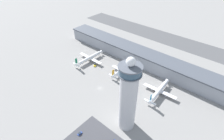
{
  "coord_description": "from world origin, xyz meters",
  "views": [
    {
      "loc": [
        101.62,
        -97.31,
        127.16
      ],
      "look_at": [
        -0.02,
        19.43,
        13.53
      ],
      "focal_mm": 28.0,
      "sensor_mm": 36.0,
      "label": 1
    }
  ],
  "objects": [
    {
      "name": "service_truck_catering",
      "position": [
        25.46,
        18.83,
        1.02
      ],
      "size": [
        7.33,
        4.39,
        2.94
      ],
      "color": "black",
      "rests_on": "ground"
    },
    {
      "name": "car_red_hatchback",
      "position": [
        26.21,
        -51.03,
        0.54
      ],
      "size": [
        1.95,
        4.07,
        1.39
      ],
      "color": "black",
      "rests_on": "ground"
    },
    {
      "name": "runway_strip",
      "position": [
        0.0,
        158.42,
        0.0
      ],
      "size": [
        343.86,
        44.0,
        0.01
      ],
      "primitive_type": "cube",
      "color": "#515154",
      "rests_on": "ground"
    },
    {
      "name": "ground_plane",
      "position": [
        0.0,
        0.0,
        0.0
      ],
      "size": [
        1000.0,
        1000.0,
        0.0
      ],
      "primitive_type": "plane",
      "color": "gray"
    },
    {
      "name": "service_truck_fuel",
      "position": [
        -34.77,
        26.15,
        0.85
      ],
      "size": [
        5.56,
        5.96,
        2.46
      ],
      "color": "black",
      "rests_on": "ground"
    },
    {
      "name": "terminal_building",
      "position": [
        0.0,
        70.0,
        8.92
      ],
      "size": [
        229.24,
        25.0,
        17.64
      ],
      "color": "#9399A3",
      "rests_on": "ground"
    },
    {
      "name": "airplane_gate_alpha",
      "position": [
        -47.91,
        29.7,
        4.3
      ],
      "size": [
        38.94,
        45.37,
        13.8
      ],
      "color": "white",
      "rests_on": "ground"
    },
    {
      "name": "airplane_gate_charlie",
      "position": [
        51.76,
        33.62,
        4.05
      ],
      "size": [
        36.3,
        41.8,
        13.38
      ],
      "color": "white",
      "rests_on": "ground"
    },
    {
      "name": "airplane_gate_bravo",
      "position": [
        1.45,
        35.69,
        4.3
      ],
      "size": [
        31.15,
        33.15,
        13.43
      ],
      "color": "silver",
      "rests_on": "ground"
    },
    {
      "name": "control_tower",
      "position": [
        49.21,
        -18.6,
        32.76
      ],
      "size": [
        17.03,
        17.03,
        68.22
      ],
      "color": "#BCBCC1",
      "rests_on": "ground"
    }
  ]
}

